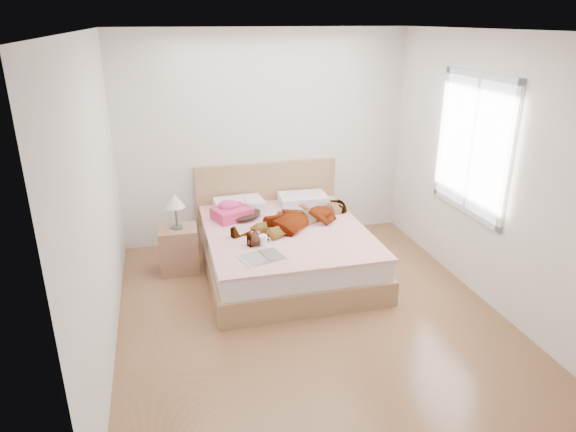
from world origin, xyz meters
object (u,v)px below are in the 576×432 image
at_px(bed, 284,245).
at_px(plush_toy, 254,239).
at_px(phone, 247,201).
at_px(nightstand, 179,246).
at_px(magazine, 263,257).
at_px(woman, 297,216).
at_px(towel, 231,211).
at_px(coffee_mug, 263,240).

height_order(bed, plush_toy, bed).
bearing_deg(phone, nightstand, 166.93).
distance_m(phone, magazine, 1.17).
xyz_separation_m(woman, towel, (-0.69, 0.37, -0.02)).
distance_m(coffee_mug, plush_toy, 0.09).
xyz_separation_m(woman, phone, (-0.50, 0.40, 0.08)).
height_order(plush_toy, nightstand, nightstand).
relative_size(phone, coffee_mug, 0.72).
xyz_separation_m(bed, towel, (-0.54, 0.38, 0.32)).
bearing_deg(coffee_mug, woman, 43.01).
height_order(phone, nightstand, nightstand).
xyz_separation_m(woman, bed, (-0.15, -0.01, -0.34)).
xyz_separation_m(magazine, coffee_mug, (0.07, 0.31, 0.04)).
bearing_deg(plush_toy, bed, 44.61).
xyz_separation_m(woman, coffee_mug, (-0.48, -0.45, -0.06)).
distance_m(phone, plush_toy, 0.83).
bearing_deg(nightstand, phone, 13.16).
relative_size(coffee_mug, plush_toy, 0.60).
bearing_deg(coffee_mug, phone, 91.42).
height_order(magazine, plush_toy, plush_toy).
relative_size(magazine, coffee_mug, 3.51).
height_order(woman, plush_toy, woman).
bearing_deg(nightstand, coffee_mug, -38.00).
relative_size(phone, magazine, 0.20).
height_order(woman, nightstand, nightstand).
bearing_deg(woman, towel, -144.39).
relative_size(towel, magazine, 1.03).
bearing_deg(plush_toy, woman, 36.16).
distance_m(bed, magazine, 0.88).
bearing_deg(towel, nightstand, -165.57).
relative_size(bed, plush_toy, 8.99).
height_order(phone, bed, bed).
xyz_separation_m(woman, plush_toy, (-0.57, -0.41, -0.05)).
height_order(woman, phone, woman).
distance_m(woman, bed, 0.37).
relative_size(woman, bed, 0.75).
height_order(phone, magazine, phone).
distance_m(towel, nightstand, 0.71).
bearing_deg(nightstand, bed, -10.41).
height_order(towel, nightstand, nightstand).
relative_size(phone, bed, 0.05).
xyz_separation_m(phone, nightstand, (-0.82, -0.19, -0.39)).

